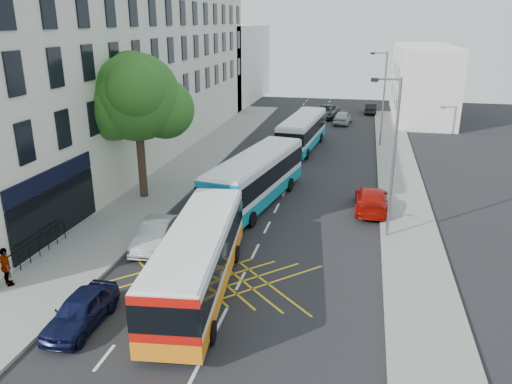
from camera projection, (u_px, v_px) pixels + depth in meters
The scene contains 20 objects.
ground at pixel (196, 371), 15.99m from camera, with size 120.00×120.00×0.00m, color black.
pavement_left at pixel (144, 197), 31.52m from camera, with size 5.00×70.00×0.15m, color gray.
pavement_right at pixel (407, 217), 28.32m from camera, with size 3.00×70.00×0.15m, color gray.
terrace_main at pixel (124, 72), 39.20m from camera, with size 8.30×45.00×13.50m.
terrace_far at pixel (227, 64), 67.96m from camera, with size 8.00×20.00×10.00m, color silver.
building_right at pixel (422, 82), 56.82m from camera, with size 6.00×18.00×8.00m, color silver.
street_tree at pixel (136, 98), 29.46m from camera, with size 6.30×5.70×8.80m.
lamp_near at pixel (392, 151), 24.33m from camera, with size 1.45×0.15×8.00m.
lamp_far at pixel (383, 94), 42.80m from camera, with size 1.45×0.15×8.00m.
railings at pixel (29, 252), 22.59m from camera, with size 0.08×5.60×1.14m, color black, non-canonical shape.
bus_near at pixel (198, 259), 20.20m from camera, with size 3.47×10.30×2.84m.
bus_mid at pixel (256, 178), 30.20m from camera, with size 4.31×11.01×3.02m.
bus_far at pixel (303, 132), 43.29m from camera, with size 3.20×10.26×2.84m.
parked_car_blue at pixel (81, 311), 18.19m from camera, with size 1.50×3.72×1.27m, color black.
parked_car_silver at pixel (156, 234), 24.57m from camera, with size 1.41×4.03×1.33m, color #AAADB2.
red_hatchback at pixel (371, 199), 29.32m from camera, with size 1.91×4.71×1.37m, color #B60F07.
distant_car_grey at pixel (326, 112), 57.17m from camera, with size 2.35×5.10×1.42m, color #3F4246.
distant_car_silver at pixel (342, 117), 53.83m from camera, with size 1.67×4.14×1.41m, color #B0B1B8.
distant_car_dark at pixel (371, 108), 59.86m from camera, with size 1.33×3.82×1.26m, color black.
pedestrian_far at pixel (6, 267), 20.62m from camera, with size 1.00×0.41×1.70m, color gray.
Camera 1 is at (4.70, -12.52, 10.67)m, focal length 35.00 mm.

